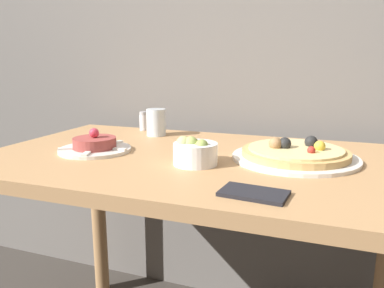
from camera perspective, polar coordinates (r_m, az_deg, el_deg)
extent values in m
cube|color=#AD7F51|center=(1.06, 0.89, -2.78)|extent=(1.23, 0.72, 0.03)
cylinder|color=#AD7F51|center=(1.68, -14.03, -10.70)|extent=(0.06, 0.06, 0.71)
cylinder|color=silver|center=(1.06, 15.40, -2.04)|extent=(0.34, 0.34, 0.01)
cylinder|color=tan|center=(1.06, 15.44, -1.33)|extent=(0.29, 0.29, 0.02)
cylinder|color=#E0C684|center=(1.05, 15.48, -0.72)|extent=(0.25, 0.25, 0.01)
sphere|color=gold|center=(1.05, 18.89, -0.35)|extent=(0.03, 0.03, 0.03)
sphere|color=black|center=(1.05, 13.94, 0.04)|extent=(0.04, 0.04, 0.04)
sphere|color=#997047|center=(1.04, 12.60, 0.05)|extent=(0.04, 0.04, 0.04)
sphere|color=#B22D23|center=(1.01, 17.72, -0.91)|extent=(0.02, 0.02, 0.02)
sphere|color=black|center=(1.09, 17.70, 0.29)|extent=(0.04, 0.04, 0.04)
cylinder|color=silver|center=(1.15, -14.56, -0.82)|extent=(0.21, 0.21, 0.01)
cylinder|color=#933D38|center=(1.15, -14.61, 0.18)|extent=(0.13, 0.13, 0.03)
sphere|color=#E0384C|center=(1.14, -14.70, 1.66)|extent=(0.03, 0.03, 0.03)
cube|color=white|center=(1.11, -10.95, -0.78)|extent=(0.04, 0.02, 0.01)
cube|color=white|center=(1.21, -11.38, 0.27)|extent=(0.03, 0.04, 0.01)
cube|color=white|center=(1.23, -15.91, 0.30)|extent=(0.04, 0.04, 0.01)
cube|color=white|center=(1.15, -18.80, -0.68)|extent=(0.04, 0.04, 0.01)
cube|color=white|center=(1.07, -15.86, -1.44)|extent=(0.03, 0.04, 0.01)
cylinder|color=white|center=(0.97, 0.53, -1.50)|extent=(0.12, 0.12, 0.06)
sphere|color=#8EA34C|center=(0.95, 1.50, -0.29)|extent=(0.03, 0.03, 0.03)
sphere|color=#A3B25B|center=(0.97, 0.35, -0.03)|extent=(0.03, 0.03, 0.03)
sphere|color=#A3B25B|center=(0.97, -0.19, 0.04)|extent=(0.04, 0.04, 0.04)
sphere|color=#B7BC70|center=(0.97, -1.28, 0.09)|extent=(0.04, 0.04, 0.04)
cylinder|color=silver|center=(1.36, -5.49, 3.31)|extent=(0.07, 0.07, 0.10)
cube|color=black|center=(0.77, 9.40, -7.41)|extent=(0.14, 0.09, 0.01)
cylinder|color=silver|center=(1.47, -7.42, 3.27)|extent=(0.03, 0.03, 0.06)
cylinder|color=#B2B2B7|center=(1.47, -7.46, 4.66)|extent=(0.03, 0.03, 0.01)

